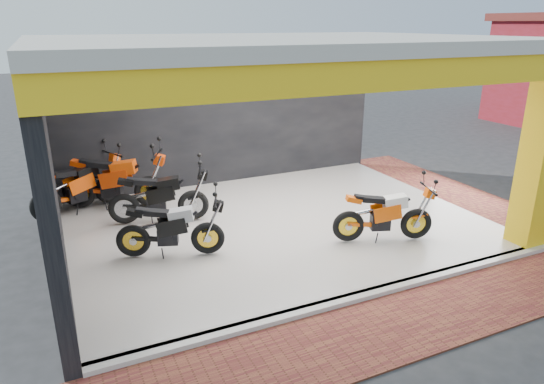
{
  "coord_description": "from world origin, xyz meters",
  "views": [
    {
      "loc": [
        -3.94,
        -6.21,
        3.93
      ],
      "look_at": [
        -0.29,
        1.66,
        0.9
      ],
      "focal_mm": 32.0,
      "sensor_mm": 36.0,
      "label": 1
    }
  ],
  "objects": [
    {
      "name": "showroom_ceiling",
      "position": [
        0.0,
        2.0,
        3.6
      ],
      "size": [
        8.4,
        6.4,
        0.2
      ],
      "primitive_type": "cube",
      "color": "beige",
      "rests_on": "corner_column"
    },
    {
      "name": "moto_hero",
      "position": [
        1.96,
        0.17,
        0.7
      ],
      "size": [
        2.1,
        1.35,
        1.2
      ],
      "primitive_type": null,
      "rotation": [
        0.0,
        0.0,
        -0.34
      ],
      "color": "#FF5B0A",
      "rests_on": "showroom_floor"
    },
    {
      "name": "moto_row_b",
      "position": [
        -1.52,
        2.81,
        0.74
      ],
      "size": [
        2.23,
        1.31,
        1.28
      ],
      "primitive_type": null,
      "rotation": [
        0.0,
        0.0,
        -0.27
      ],
      "color": "black",
      "rests_on": "showroom_floor"
    },
    {
      "name": "moto_row_a",
      "position": [
        -1.73,
        1.2,
        0.7
      ],
      "size": [
        2.08,
        1.34,
        1.19
      ],
      "primitive_type": null,
      "rotation": [
        0.0,
        0.0,
        -0.34
      ],
      "color": "black",
      "rests_on": "showroom_floor"
    },
    {
      "name": "back_wall",
      "position": [
        0.0,
        5.1,
        1.75
      ],
      "size": [
        8.2,
        0.2,
        3.5
      ],
      "primitive_type": "cube",
      "color": "black",
      "rests_on": "ground"
    },
    {
      "name": "header_beam_right",
      "position": [
        4.0,
        2.0,
        3.3
      ],
      "size": [
        0.3,
        6.4,
        0.4
      ],
      "primitive_type": "cube",
      "color": "yellow",
      "rests_on": "corner_column"
    },
    {
      "name": "ground",
      "position": [
        0.0,
        0.0,
        0.0
      ],
      "size": [
        80.0,
        80.0,
        0.0
      ],
      "primitive_type": "plane",
      "color": "#2D2D30",
      "rests_on": "ground"
    },
    {
      "name": "paver_right",
      "position": [
        4.8,
        2.0,
        0.01
      ],
      "size": [
        1.4,
        7.0,
        0.03
      ],
      "primitive_type": "cube",
      "color": "brown",
      "rests_on": "ground"
    },
    {
      "name": "header_beam_front",
      "position": [
        0.0,
        -1.0,
        3.3
      ],
      "size": [
        8.4,
        0.3,
        0.4
      ],
      "primitive_type": "cube",
      "color": "yellow",
      "rests_on": "corner_column"
    },
    {
      "name": "corner_column",
      "position": [
        3.75,
        -0.75,
        1.75
      ],
      "size": [
        0.5,
        0.5,
        3.5
      ],
      "primitive_type": "cube",
      "color": "yellow",
      "rests_on": "ground"
    },
    {
      "name": "left_wall",
      "position": [
        -4.1,
        2.0,
        1.75
      ],
      "size": [
        0.2,
        6.2,
        3.5
      ],
      "primitive_type": "cube",
      "color": "black",
      "rests_on": "ground"
    },
    {
      "name": "moto_row_c",
      "position": [
        -2.17,
        3.85,
        0.83
      ],
      "size": [
        2.54,
        1.8,
        1.46
      ],
      "primitive_type": null,
      "rotation": [
        0.0,
        0.0,
        -0.43
      ],
      "color": "red",
      "rests_on": "showroom_floor"
    },
    {
      "name": "showroom_floor",
      "position": [
        0.0,
        2.0,
        0.05
      ],
      "size": [
        8.0,
        6.0,
        0.1
      ],
      "primitive_type": "cube",
      "color": "silver",
      "rests_on": "ground"
    },
    {
      "name": "paver_front",
      "position": [
        0.0,
        -1.8,
        0.01
      ],
      "size": [
        9.0,
        1.4,
        0.03
      ],
      "primitive_type": "cube",
      "color": "brown",
      "rests_on": "ground"
    },
    {
      "name": "moto_row_d",
      "position": [
        -2.95,
        4.57,
        0.77
      ],
      "size": [
        2.33,
        1.63,
        1.34
      ],
      "primitive_type": null,
      "rotation": [
        0.0,
        0.0,
        0.42
      ],
      "color": "#FF500A",
      "rests_on": "showroom_floor"
    },
    {
      "name": "floor_kerb",
      "position": [
        0.0,
        -1.02,
        0.05
      ],
      "size": [
        8.0,
        0.2,
        0.1
      ],
      "primitive_type": "cube",
      "color": "silver",
      "rests_on": "ground"
    }
  ]
}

